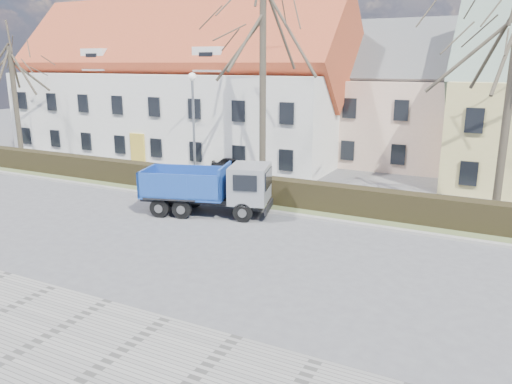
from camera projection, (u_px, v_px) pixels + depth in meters
The scene contains 14 objects.
ground at pixel (214, 241), 20.19m from camera, with size 120.00×120.00×0.00m, color #4D4D50.
sidewalk_near at pixel (40, 341), 12.85m from camera, with size 80.00×5.00×0.08m, color gray.
curb_far at pixel (264, 210), 24.14m from camera, with size 80.00×0.30×0.12m, color gray.
grass_strip at pixel (277, 203), 25.52m from camera, with size 80.00×3.00×0.10m, color #4C5A32.
hedge at pixel (276, 192), 25.19m from camera, with size 60.00×0.90×1.30m, color black.
building_white at pixel (178, 93), 38.50m from camera, with size 26.80×10.80×9.50m, color silver, non-canonical shape.
building_pink at pixel (413, 107), 34.66m from camera, with size 10.80×8.80×8.00m, color #D4AE96, non-canonical shape.
tree_0 at pixel (14, 92), 35.94m from camera, with size 7.20×7.20×9.90m, color #383127, non-canonical shape.
tree_1 at pixel (263, 75), 26.80m from camera, with size 9.20×9.20×12.65m, color #383127, non-canonical shape.
tree_2 at pixel (509, 98), 21.73m from camera, with size 8.00×8.00×11.00m, color #383127, non-canonical shape.
dump_truck at pixel (202, 188), 23.57m from camera, with size 6.30×2.34×2.52m, color navy, non-canonical shape.
streetlight at pixel (194, 131), 27.83m from camera, with size 0.51×0.51×6.56m, color gray, non-canonical shape.
cart_frame at pixel (186, 195), 26.07m from camera, with size 0.62×0.36×0.57m, color silver, non-canonical shape.
parked_car_a at pixel (238, 166), 31.97m from camera, with size 1.39×3.45×1.18m, color black.
Camera 1 is at (10.18, -16.18, 7.01)m, focal length 35.00 mm.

